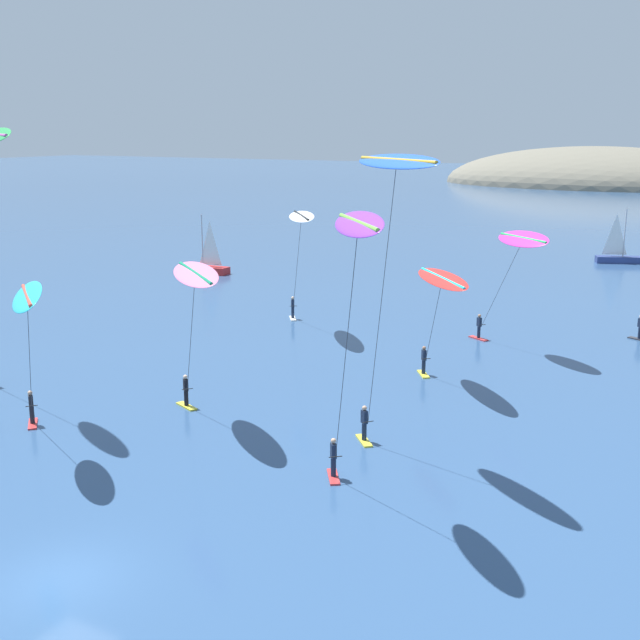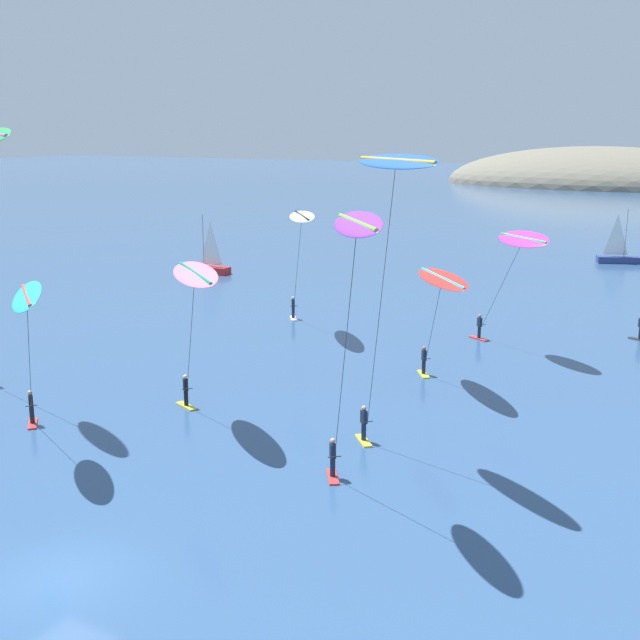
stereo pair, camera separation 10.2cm
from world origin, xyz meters
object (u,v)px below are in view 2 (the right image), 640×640
object	(u,v)px
sailboat_near	(204,266)
kitesurfer_cyan	(27,308)
kitesurfer_magenta	(519,247)
kitesurfer_red	(441,285)
kitesurfer_pink	(194,282)
sailboat_far	(624,257)
kitesurfer_purple	(354,251)
kitesurfer_white	(301,224)
kitesurfer_blue	(393,187)

from	to	relation	value
sailboat_near	kitesurfer_cyan	distance (m)	45.68
sailboat_near	kitesurfer_magenta	distance (m)	37.83
kitesurfer_red	kitesurfer_cyan	distance (m)	20.95
kitesurfer_pink	kitesurfer_magenta	bearing A→B (deg)	63.05
sailboat_near	kitesurfer_pink	size ratio (longest dim) A/B	0.77
sailboat_near	sailboat_far	size ratio (longest dim) A/B	1.01
kitesurfer_purple	sailboat_near	bearing A→B (deg)	132.49
sailboat_far	kitesurfer_white	world-z (taller)	kitesurfer_white
kitesurfer_pink	kitesurfer_red	xyz separation A→B (m)	(7.98, 10.93, -1.26)
kitesurfer_cyan	kitesurfer_red	bearing A→B (deg)	56.22
sailboat_near	kitesurfer_blue	xyz separation A→B (m)	(34.19, -33.13, 10.91)
kitesurfer_magenta	kitesurfer_cyan	xyz separation A→B (m)	(-13.54, -25.89, -0.16)
sailboat_far	kitesurfer_white	xyz separation A→B (m)	(-15.29, -41.44, 6.90)
sailboat_far	kitesurfer_red	xyz separation A→B (m)	(-2.70, -48.46, 5.03)
kitesurfer_blue	kitesurfer_cyan	distance (m)	15.77
kitesurfer_pink	kitesurfer_red	distance (m)	13.59
kitesurfer_cyan	kitesurfer_magenta	bearing A→B (deg)	62.40
sailboat_near	kitesurfer_blue	world-z (taller)	kitesurfer_blue
kitesurfer_pink	kitesurfer_blue	world-z (taller)	kitesurfer_blue
kitesurfer_purple	kitesurfer_blue	world-z (taller)	kitesurfer_blue
kitesurfer_purple	kitesurfer_cyan	distance (m)	14.51
sailboat_far	kitesurfer_cyan	bearing A→B (deg)	-102.28
kitesurfer_purple	kitesurfer_red	size ratio (longest dim) A/B	1.75
kitesurfer_red	kitesurfer_purple	bearing A→B (deg)	-81.18
kitesurfer_magenta	kitesurfer_pink	bearing A→B (deg)	-116.95
kitesurfer_cyan	sailboat_near	bearing A→B (deg)	117.58
sailboat_far	kitesurfer_cyan	world-z (taller)	kitesurfer_cyan
kitesurfer_red	kitesurfer_cyan	size ratio (longest dim) A/B	0.82
sailboat_near	sailboat_far	xyz separation A→B (m)	(35.30, 25.72, 0.00)
sailboat_near	kitesurfer_red	bearing A→B (deg)	-34.90
kitesurfer_purple	kitesurfer_blue	size ratio (longest dim) A/B	0.86
kitesurfer_red	kitesurfer_cyan	world-z (taller)	kitesurfer_cyan
kitesurfer_pink	kitesurfer_cyan	distance (m)	7.43
sailboat_far	kitesurfer_blue	xyz separation A→B (m)	(-1.11, -58.84, 10.91)
kitesurfer_purple	kitesurfer_cyan	size ratio (longest dim) A/B	1.44
sailboat_near	kitesurfer_pink	world-z (taller)	kitesurfer_pink
sailboat_near	kitesurfer_pink	distance (m)	42.19
sailboat_far	kitesurfer_blue	size ratio (longest dim) A/B	0.45
kitesurfer_cyan	kitesurfer_white	world-z (taller)	kitesurfer_white
sailboat_near	kitesurfer_pink	bearing A→B (deg)	-53.83
kitesurfer_cyan	kitesurfer_blue	bearing A→B (deg)	27.93
kitesurfer_magenta	kitesurfer_red	xyz separation A→B (m)	(-1.90, -8.50, -1.09)
kitesurfer_red	kitesurfer_white	distance (m)	14.53
kitesurfer_purple	kitesurfer_white	xyz separation A→B (m)	(-14.99, 22.49, -2.19)
kitesurfer_red	kitesurfer_white	bearing A→B (deg)	150.86
kitesurfer_pink	kitesurfer_purple	xyz separation A→B (m)	(10.38, -4.53, 2.80)
kitesurfer_red	sailboat_near	bearing A→B (deg)	145.10
kitesurfer_magenta	kitesurfer_cyan	size ratio (longest dim) A/B	1.01
kitesurfer_blue	kitesurfer_red	distance (m)	12.04
kitesurfer_purple	kitesurfer_cyan	xyz separation A→B (m)	(-14.04, -1.92, -3.13)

